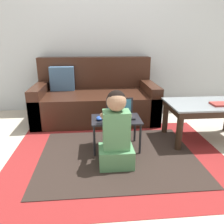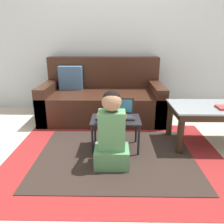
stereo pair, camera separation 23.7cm
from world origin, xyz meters
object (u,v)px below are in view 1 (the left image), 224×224
Objects in this scene: laptop_desk at (116,123)px; book_on_table at (223,104)px; computer_mouse at (99,118)px; laptop at (120,114)px; couch at (95,99)px; coffee_table at (208,109)px; person_seated at (116,133)px.

book_on_table reaches higher than laptop_desk.
laptop_desk is 0.19m from computer_mouse.
laptop reaches higher than computer_mouse.
couch is 7.21× the size of book_on_table.
book_on_table is (1.42, -1.02, 0.18)m from couch.
laptop is at bearing 17.16° from computer_mouse.
book_on_table is at bearing -35.79° from couch.
couch is 1.85× the size of coffee_table.
laptop_desk is 0.11m from laptop.
couch is 1.05m from laptop.
book_on_table is (0.11, -0.10, 0.09)m from coffee_table.
laptop_desk is (-1.10, -0.14, -0.08)m from coffee_table.
couch is 5.93× the size of laptop.
person_seated reaches higher than book_on_table.
couch is 18.86× the size of computer_mouse.
laptop is 0.24m from computer_mouse.
person_seated is (-0.09, -0.39, -0.05)m from laptop.
coffee_table is 0.17m from book_on_table.
coffee_table is at bearing 7.32° from laptop_desk.
laptop_desk is 1.77× the size of laptop.
laptop is 0.40× the size of person_seated.
laptop is (0.26, -1.02, 0.09)m from couch.
couch is 1.42m from person_seated.
coffee_table reaches higher than laptop_desk.
coffee_table is at bearing 7.24° from computer_mouse.
person_seated reaches higher than laptop.
person_seated is at bearing -83.06° from couch.
computer_mouse is at bearing -172.76° from coffee_table.
laptop_desk is 1.22m from book_on_table.
person_seated is 3.05× the size of book_on_table.
laptop is at bearing -175.03° from coffee_table.
person_seated reaches higher than computer_mouse.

